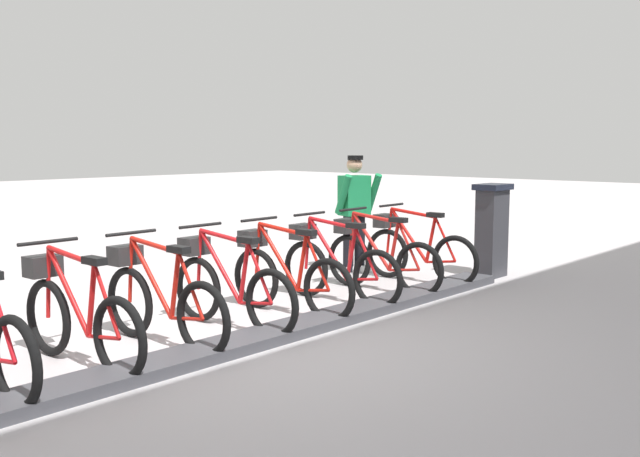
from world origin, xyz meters
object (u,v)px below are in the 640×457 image
Objects in this scene: bike_docked_1 at (378,257)px; worker_near_rack at (355,209)px; payment_kiosk at (492,229)px; bike_docked_5 at (159,299)px; bike_docked_2 at (335,265)px; bike_docked_3 at (286,275)px; bike_docked_4 at (228,286)px; bike_docked_6 at (76,315)px; bike_docked_0 at (415,250)px.

worker_near_rack is (1.02, -0.79, 0.48)m from bike_docked_1.
worker_near_rack is at bearing 32.44° from payment_kiosk.
bike_docked_5 is at bearing 83.54° from payment_kiosk.
payment_kiosk is at bearing -147.56° from worker_near_rack.
bike_docked_2 is 1.04× the size of worker_near_rack.
bike_docked_5 is (0.00, 1.62, 0.00)m from bike_docked_3.
bike_docked_4 is at bearing 90.00° from bike_docked_3.
bike_docked_1 is 4.06m from bike_docked_6.
bike_docked_1 and bike_docked_3 have the same top height.
bike_docked_1 and bike_docked_4 have the same top height.
bike_docked_1 and bike_docked_2 have the same top height.
payment_kiosk reaches higher than bike_docked_1.
bike_docked_0 is 0.81m from bike_docked_1.
bike_docked_3 is 1.62m from bike_docked_5.
bike_docked_1 and bike_docked_5 have the same top height.
payment_kiosk is at bearing -120.02° from bike_docked_0.
worker_near_rack reaches higher than bike_docked_4.
bike_docked_4 is (0.00, 3.25, 0.00)m from bike_docked_0.
bike_docked_4 is at bearing 90.00° from bike_docked_2.
bike_docked_1 is at bearing -90.00° from bike_docked_6.
bike_docked_3 is at bearing 80.52° from payment_kiosk.
bike_docked_2 is (0.00, 0.81, 0.00)m from bike_docked_1.
bike_docked_2 is at bearing -90.00° from bike_docked_5.
bike_docked_0 is 1.00× the size of bike_docked_3.
bike_docked_2 and bike_docked_4 have the same top height.
bike_docked_1 is at bearing 72.39° from payment_kiosk.
bike_docked_4 is 0.81m from bike_docked_5.
worker_near_rack is (1.02, -2.41, 0.48)m from bike_docked_3.
payment_kiosk reaches higher than bike_docked_5.
worker_near_rack is (1.02, -4.85, 0.48)m from bike_docked_6.
worker_near_rack is at bearing -78.08° from bike_docked_6.
bike_docked_1 is 3.25m from bike_docked_5.
worker_near_rack reaches higher than bike_docked_0.
bike_docked_5 is (0.00, 4.06, 0.00)m from bike_docked_0.
bike_docked_4 and bike_docked_5 have the same top height.
bike_docked_6 is (0.00, 4.87, 0.00)m from bike_docked_0.
bike_docked_2 is 1.00× the size of bike_docked_6.
bike_docked_2 is at bearing -90.00° from bike_docked_3.
bike_docked_0 is at bearing 59.98° from payment_kiosk.
bike_docked_2 is at bearing 90.00° from bike_docked_0.
bike_docked_1 is at bearing -90.00° from bike_docked_5.
bike_docked_3 is 2.44m from bike_docked_6.
payment_kiosk reaches higher than bike_docked_4.
worker_near_rack reaches higher than bike_docked_1.
bike_docked_2 is (0.57, 2.61, -0.24)m from payment_kiosk.
bike_docked_3 is at bearing -90.00° from bike_docked_5.
payment_kiosk is at bearing -97.69° from bike_docked_4.
bike_docked_5 is 1.00× the size of bike_docked_6.
bike_docked_5 is (0.00, 0.81, 0.00)m from bike_docked_4.
bike_docked_4 is at bearing -90.00° from bike_docked_6.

